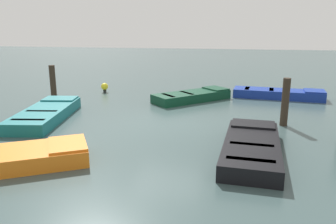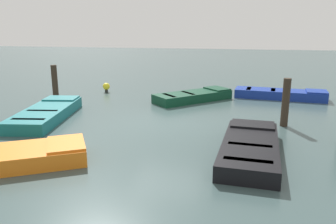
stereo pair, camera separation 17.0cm
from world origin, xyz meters
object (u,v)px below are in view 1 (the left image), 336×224
at_px(rowboat_orange, 0,159).
at_px(mooring_piling_mid_left, 285,102).
at_px(mooring_piling_near_left, 53,81).
at_px(rowboat_blue, 279,94).
at_px(rowboat_black, 252,147).
at_px(marker_buoy, 105,87).
at_px(rowboat_dark_green, 192,96).
at_px(rowboat_teal, 46,113).

height_order(rowboat_orange, mooring_piling_mid_left, mooring_piling_mid_left).
bearing_deg(mooring_piling_near_left, rowboat_blue, 9.14).
distance_m(rowboat_black, mooring_piling_near_left, 10.82).
relative_size(mooring_piling_mid_left, marker_buoy, 3.41).
height_order(rowboat_dark_green, mooring_piling_mid_left, mooring_piling_mid_left).
xyz_separation_m(rowboat_black, rowboat_teal, (-7.23, 2.16, -0.00)).
height_order(mooring_piling_near_left, marker_buoy, mooring_piling_near_left).
height_order(rowboat_blue, mooring_piling_near_left, mooring_piling_near_left).
distance_m(rowboat_black, rowboat_blue, 7.82).
bearing_deg(marker_buoy, mooring_piling_mid_left, -28.48).
distance_m(mooring_piling_near_left, marker_buoy, 2.55).
bearing_deg(rowboat_blue, rowboat_dark_green, -154.97).
distance_m(rowboat_black, mooring_piling_mid_left, 3.27).
bearing_deg(rowboat_dark_green, marker_buoy, 122.06).
xyz_separation_m(rowboat_black, rowboat_blue, (1.60, 7.65, -0.00)).
height_order(rowboat_dark_green, rowboat_orange, same).
xyz_separation_m(rowboat_dark_green, mooring_piling_mid_left, (3.55, -3.33, 0.60)).
bearing_deg(rowboat_teal, mooring_piling_mid_left, -93.87).
bearing_deg(mooring_piling_near_left, rowboat_teal, -64.53).
height_order(rowboat_dark_green, rowboat_teal, same).
bearing_deg(rowboat_black, mooring_piling_mid_left, -18.05).
distance_m(rowboat_blue, marker_buoy, 8.62).
distance_m(rowboat_dark_green, mooring_piling_near_left, 6.71).
bearing_deg(marker_buoy, mooring_piling_near_left, -143.32).
height_order(rowboat_black, mooring_piling_mid_left, mooring_piling_mid_left).
height_order(rowboat_black, rowboat_teal, same).
relative_size(rowboat_teal, rowboat_orange, 1.02).
height_order(rowboat_black, mooring_piling_near_left, mooring_piling_near_left).
relative_size(rowboat_teal, mooring_piling_mid_left, 2.63).
bearing_deg(rowboat_dark_green, rowboat_blue, -25.42).
relative_size(rowboat_blue, mooring_piling_mid_left, 2.55).
xyz_separation_m(rowboat_blue, rowboat_orange, (-7.55, -9.70, -0.00)).
bearing_deg(rowboat_blue, mooring_piling_mid_left, -88.63).
height_order(rowboat_teal, rowboat_blue, same).
bearing_deg(rowboat_dark_green, mooring_piling_mid_left, -87.38).
distance_m(rowboat_dark_green, mooring_piling_mid_left, 4.91).
bearing_deg(rowboat_blue, rowboat_teal, -141.95).
bearing_deg(rowboat_orange, marker_buoy, 66.53).
distance_m(rowboat_teal, mooring_piling_near_left, 4.22).
bearing_deg(rowboat_orange, rowboat_teal, 77.03).
xyz_separation_m(rowboat_teal, mooring_piling_near_left, (-1.80, 3.78, 0.54)).
distance_m(rowboat_dark_green, rowboat_blue, 4.17).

